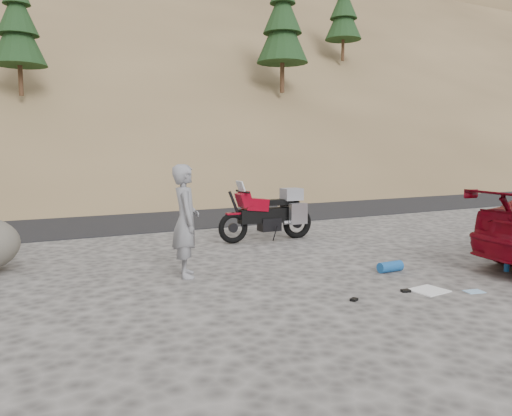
{
  "coord_description": "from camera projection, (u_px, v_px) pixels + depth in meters",
  "views": [
    {
      "loc": [
        -4.99,
        -7.11,
        2.15
      ],
      "look_at": [
        -0.41,
        1.68,
        1.0
      ],
      "focal_mm": 35.0,
      "sensor_mm": 36.0,
      "label": 1
    }
  ],
  "objects": [
    {
      "name": "gear_bottle",
      "position": [
        507.0,
        265.0,
        8.88
      ],
      "size": [
        0.09,
        0.09,
        0.25
      ],
      "primitive_type": "cylinder",
      "rotation": [
        0.0,
        0.0,
        0.05
      ],
      "color": "#195197",
      "rests_on": "ground"
    },
    {
      "name": "man",
      "position": [
        187.0,
        276.0,
        8.55
      ],
      "size": [
        0.61,
        0.79,
        1.92
      ],
      "primitive_type": "imported",
      "rotation": [
        0.0,
        0.0,
        1.33
      ],
      "color": "gray",
      "rests_on": "ground"
    },
    {
      "name": "gear_glove_a",
      "position": [
        406.0,
        291.0,
        7.6
      ],
      "size": [
        0.15,
        0.13,
        0.04
      ],
      "primitive_type": "cube",
      "rotation": [
        0.0,
        0.0,
        -0.26
      ],
      "color": "black",
      "rests_on": "ground"
    },
    {
      "name": "gear_white_cloth",
      "position": [
        429.0,
        290.0,
        7.65
      ],
      "size": [
        0.56,
        0.51,
        0.02
      ],
      "primitive_type": "cube",
      "rotation": [
        0.0,
        0.0,
        0.1
      ],
      "color": "white",
      "rests_on": "ground"
    },
    {
      "name": "gear_glove_b",
      "position": [
        354.0,
        300.0,
        7.15
      ],
      "size": [
        0.14,
        0.13,
        0.04
      ],
      "primitive_type": "cube",
      "rotation": [
        0.0,
        0.0,
        0.45
      ],
      "color": "black",
      "rests_on": "ground"
    },
    {
      "name": "motorcycle",
      "position": [
        271.0,
        214.0,
        11.92
      ],
      "size": [
        2.48,
        0.74,
        1.47
      ],
      "rotation": [
        0.0,
        0.0,
        -0.02
      ],
      "color": "black",
      "rests_on": "ground"
    },
    {
      "name": "ground",
      "position": [
        321.0,
        273.0,
        8.8
      ],
      "size": [
        140.0,
        140.0,
        0.0
      ],
      "primitive_type": "plane",
      "color": "#43403E",
      "rests_on": "ground"
    },
    {
      "name": "gear_blue_cloth",
      "position": [
        474.0,
        292.0,
        7.61
      ],
      "size": [
        0.32,
        0.26,
        0.01
      ],
      "primitive_type": "cube",
      "rotation": [
        0.0,
        0.0,
        -0.22
      ],
      "color": "#91BCE0",
      "rests_on": "ground"
    },
    {
      "name": "gear_blue_mat",
      "position": [
        390.0,
        267.0,
        8.85
      ],
      "size": [
        0.47,
        0.19,
        0.19
      ],
      "primitive_type": "cylinder",
      "rotation": [
        0.0,
        1.57,
        0.01
      ],
      "color": "#195197",
      "rests_on": "ground"
    },
    {
      "name": "hillside",
      "position": [
        53.0,
        47.0,
        43.53
      ],
      "size": [
        120.0,
        73.0,
        46.72
      ],
      "color": "brown",
      "rests_on": "ground"
    },
    {
      "name": "road",
      "position": [
        166.0,
        215.0,
        16.73
      ],
      "size": [
        120.0,
        7.0,
        0.05
      ],
      "primitive_type": "cube",
      "color": "black",
      "rests_on": "ground"
    }
  ]
}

